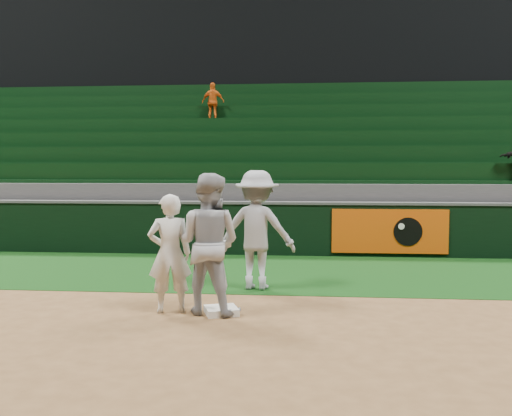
% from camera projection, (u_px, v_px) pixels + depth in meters
% --- Properties ---
extents(ground, '(70.00, 70.00, 0.00)m').
position_uv_depth(ground, '(226.00, 309.00, 8.23)').
color(ground, brown).
rests_on(ground, ground).
extents(foul_grass, '(36.00, 4.20, 0.01)m').
position_uv_depth(foul_grass, '(249.00, 271.00, 11.21)').
color(foul_grass, black).
rests_on(foul_grass, ground).
extents(upper_deck, '(40.00, 12.00, 12.00)m').
position_uv_depth(upper_deck, '(283.00, 78.00, 25.14)').
color(upper_deck, black).
rests_on(upper_deck, ground).
extents(first_base, '(0.55, 0.55, 0.10)m').
position_uv_depth(first_base, '(221.00, 311.00, 7.92)').
color(first_base, white).
rests_on(first_base, ground).
extents(first_baseman, '(0.70, 0.55, 1.67)m').
position_uv_depth(first_baseman, '(170.00, 253.00, 7.97)').
color(first_baseman, white).
rests_on(first_baseman, ground).
extents(baserunner, '(1.10, 0.95, 1.96)m').
position_uv_depth(baserunner, '(208.00, 243.00, 7.93)').
color(baserunner, '#A1A4AC').
rests_on(baserunner, ground).
extents(base_coach, '(1.36, 0.89, 1.98)m').
position_uv_depth(base_coach, '(257.00, 230.00, 9.50)').
color(base_coach, '#989BA4').
rests_on(base_coach, foul_grass).
extents(field_wall, '(36.00, 0.45, 1.25)m').
position_uv_depth(field_wall, '(260.00, 228.00, 13.35)').
color(field_wall, black).
rests_on(field_wall, ground).
extents(stadium_seating, '(36.00, 5.95, 4.85)m').
position_uv_depth(stadium_seating, '(270.00, 179.00, 17.02)').
color(stadium_seating, '#3D3D3F').
rests_on(stadium_seating, ground).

